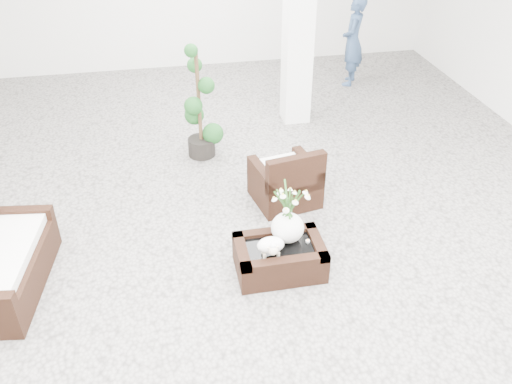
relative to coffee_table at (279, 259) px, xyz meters
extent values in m
plane|color=gray|center=(-0.13, 0.69, -0.16)|extent=(11.00, 11.00, 0.00)
cube|color=white|center=(1.07, 3.49, 1.59)|extent=(0.40, 0.40, 3.50)
cube|color=black|center=(0.00, 0.00, 0.00)|extent=(0.90, 0.60, 0.31)
ellipsoid|color=white|center=(-0.12, -0.10, 0.26)|extent=(0.28, 0.23, 0.21)
cylinder|color=white|center=(0.30, 0.02, 0.17)|extent=(0.04, 0.04, 0.03)
cube|color=black|center=(0.36, 1.26, 0.23)|extent=(0.85, 0.82, 0.78)
cube|color=black|center=(-2.73, 0.28, 0.22)|extent=(0.87, 1.50, 0.76)
imported|color=navy|center=(2.41, 4.72, 0.63)|extent=(0.59, 0.68, 1.56)
camera|label=1|loc=(-1.06, -4.16, 3.69)|focal=38.00mm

